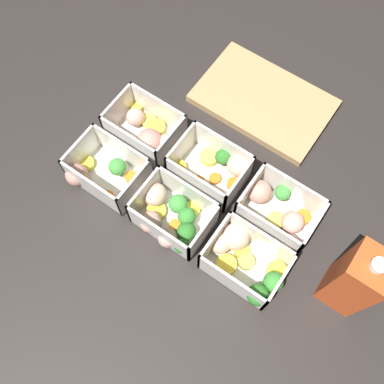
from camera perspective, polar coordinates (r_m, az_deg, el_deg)
name	(u,v)px	position (r m, az deg, el deg)	size (l,w,h in m)	color
ground_plane	(192,197)	(0.89, 0.00, -0.68)	(4.00, 4.00, 0.00)	#282321
container_near_left	(102,172)	(0.89, -11.36, 2.48)	(0.15, 0.12, 0.08)	silver
container_near_center	(170,216)	(0.84, -2.80, -3.04)	(0.15, 0.12, 0.08)	silver
container_near_right	(244,259)	(0.82, 6.66, -8.50)	(0.17, 0.12, 0.08)	silver
container_far_left	(149,132)	(0.92, -5.53, 7.60)	(0.16, 0.11, 0.08)	silver
container_far_center	(216,167)	(0.88, 3.10, 3.18)	(0.15, 0.12, 0.08)	silver
container_far_right	(279,213)	(0.86, 11.00, -2.58)	(0.15, 0.12, 0.08)	silver
juice_carton	(354,281)	(0.78, 19.92, -10.60)	(0.07, 0.07, 0.20)	#D14C1E
cutting_board	(265,102)	(0.99, 9.30, 11.22)	(0.28, 0.18, 0.02)	tan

